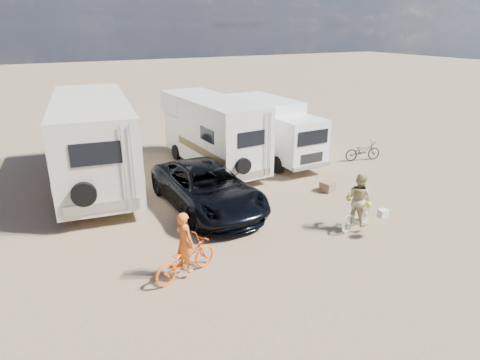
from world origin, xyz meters
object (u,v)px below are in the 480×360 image
bike_man (185,259)px  bike_woman (357,214)px  rv_left (94,143)px  crate (327,187)px  box_truck (273,131)px  rv_main (212,134)px  rider_woman (358,204)px  cooler (167,188)px  rider_man (185,248)px  bike_parked (363,151)px  dark_suv (207,188)px

bike_man → bike_woman: bearing=-107.5°
rv_left → crate: (7.73, -4.85, -1.53)m
rv_left → box_truck: rv_left is taller
bike_man → bike_woman: bike_man is taller
bike_man → rv_main: bearing=-46.5°
rv_main → rider_woman: (1.57, -7.64, -0.73)m
cooler → bike_woman: bearing=-69.3°
crate → rv_left: bearing=147.9°
rv_left → bike_woman: rv_left is taller
bike_man → rider_man: 0.31m
rv_left → box_truck: size_ratio=1.43×
rider_woman → rv_main: bearing=-3.1°
rv_main → bike_parked: (6.71, -2.35, -1.10)m
bike_woman → cooler: 7.03m
bike_parked → cooler: bike_parked is taller
box_truck → bike_parked: bearing=-30.8°
rider_man → rider_woman: size_ratio=0.97×
bike_woman → crate: size_ratio=3.42×
rv_left → bike_woman: (6.55, -7.77, -1.24)m
rv_main → rider_woman: size_ratio=3.90×
dark_suv → bike_parked: (8.72, 1.70, -0.30)m
dark_suv → rider_woman: bearing=-46.8°
bike_man → rider_woman: (5.75, 0.05, 0.33)m
rider_man → rv_main: bearing=-46.5°
bike_man → crate: bearing=-84.8°
cooler → crate: 6.17m
bike_parked → crate: size_ratio=3.72×
rider_woman → bike_parked: bearing=-58.8°
rv_main → dark_suv: bearing=-119.6°
rv_left → bike_man: bearing=-76.6°
rv_left → crate: size_ratio=17.77×
dark_suv → crate: (4.74, -0.68, -0.58)m
rider_woman → bike_parked: rider_woman is taller
box_truck → bike_man: size_ratio=3.12×
box_truck → bike_woman: box_truck is taller
rider_woman → cooler: (-4.45, 5.44, -0.58)m
box_truck → rider_man: 10.36m
box_truck → rv_main: bearing=173.7°
rv_main → crate: bearing=-63.2°
bike_man → bike_parked: 12.14m
dark_suv → bike_man: (-2.18, -3.65, -0.27)m
crate → bike_parked: bearing=30.9°
box_truck → rider_woman: size_ratio=3.55×
dark_suv → cooler: dark_suv is taller
box_truck → crate: (-0.27, -4.46, -1.21)m
bike_parked → crate: 4.64m
rider_woman → cooler: size_ratio=2.66×
rv_main → rv_left: size_ratio=0.77×
rv_main → rider_man: size_ratio=4.02×
crate → dark_suv: bearing=171.8°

